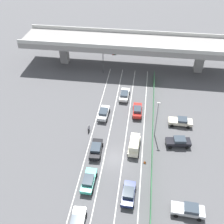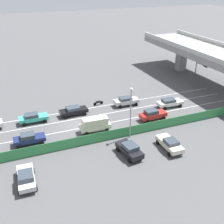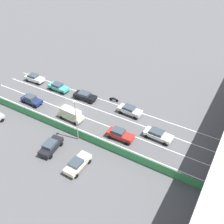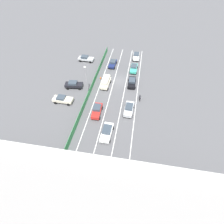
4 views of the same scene
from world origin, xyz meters
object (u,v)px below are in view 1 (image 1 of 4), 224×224
Objects in this scene: car_sedan_silver at (104,113)px; traffic_cone at (145,162)px; car_sedan_black at (96,149)px; motorcycle at (89,129)px; car_van_cream at (134,144)px; car_hatchback_white at (124,95)px; parked_wagon_silver at (189,210)px; car_sedan_navy at (129,194)px; parked_sedan_dark at (178,142)px; car_sedan_white at (77,223)px; street_lamp at (157,116)px; parked_sedan_cream at (181,121)px; car_taxi_teal at (89,181)px; car_sedan_red at (137,110)px; traffic_light at (107,59)px.

traffic_cone is at bearing -51.79° from car_sedan_silver.
motorcycle is at bearing 114.33° from car_sedan_black.
car_sedan_silver is (-6.74, 8.27, -0.35)m from car_van_cream.
parked_wagon_silver is at bearing -66.23° from car_hatchback_white.
motorcycle is at bearing -114.88° from car_sedan_silver.
car_van_cream is 1.00× the size of parked_wagon_silver.
car_sedan_navy is 0.94× the size of car_sedan_black.
parked_sedan_dark is at bearing -23.18° from car_sedan_silver.
car_van_cream reaches higher than car_sedan_silver.
car_hatchback_white is at bearing 79.08° from car_sedan_black.
car_van_cream is 1.00× the size of car_sedan_black.
car_sedan_white reaches higher than parked_wagon_silver.
car_hatchback_white is 13.53m from street_lamp.
car_van_cream is 11.49m from parked_sedan_cream.
car_hatchback_white is 23.71m from car_taxi_teal.
car_taxi_teal is (-6.31, -18.22, -0.07)m from car_sedan_red.
parked_wagon_silver is at bearing -52.52° from traffic_cone.
car_sedan_black is 12.14m from street_lamp.
parked_wagon_silver is 40.19m from traffic_light.
car_sedan_navy is 0.57× the size of street_lamp.
car_taxi_teal is 33.67m from traffic_light.
car_sedan_white is at bearing -164.96° from parked_wagon_silver.
traffic_light is (-8.51, 25.19, 2.75)m from car_van_cream.
traffic_cone is (2.10, -12.82, -0.67)m from car_sedan_red.
street_lamp is at bearing 75.25° from car_sedan_navy.
car_van_cream is 1.05× the size of car_sedan_white.
street_lamp is (10.27, -4.12, 3.71)m from car_sedan_silver.
parked_wagon_silver reaches higher than motorcycle.
car_sedan_black is at bearing -166.24° from car_van_cream.
street_lamp is (-4.84, 15.30, 3.73)m from parked_wagon_silver.
car_sedan_silver reaches higher than traffic_cone.
parked_sedan_dark reaches higher than motorcycle.
car_sedan_black is at bearing -150.23° from street_lamp.
car_hatchback_white is 25.15m from car_sedan_navy.
car_sedan_white is at bearing -96.18° from car_hatchback_white.
parked_wagon_silver reaches higher than car_taxi_teal.
parked_sedan_dark reaches higher than traffic_cone.
car_sedan_red is 25.92m from car_sedan_white.
car_sedan_black is 27.04m from traffic_light.
car_sedan_red is at bearing 60.92° from car_sedan_black.
car_sedan_black is 2.41× the size of motorcycle.
car_hatchback_white reaches higher than traffic_cone.
parked_wagon_silver is (17.25, -14.83, 0.43)m from motorcycle.
car_sedan_red is at bearing 90.41° from car_van_cream.
car_sedan_red is 0.96× the size of car_hatchback_white.
car_hatchback_white is 30.57m from car_sedan_white.
street_lamp is at bearing 107.57° from parked_wagon_silver.
car_sedan_navy reaches higher than parked_sedan_cream.
parked_sedan_cream is 0.60× the size of street_lamp.
street_lamp reaches higher than traffic_cone.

